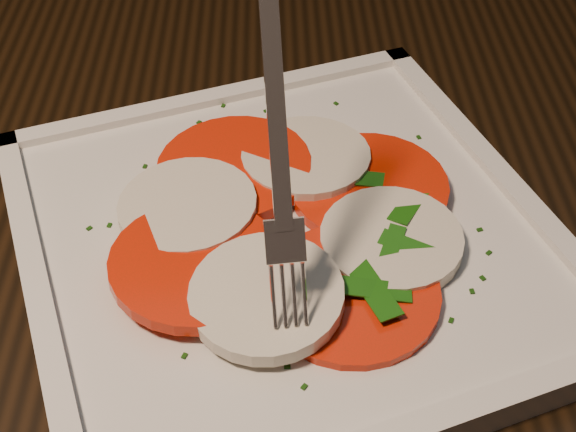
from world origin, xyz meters
The scene contains 4 objects.
table centered at (-0.14, -0.27, 0.65)m, with size 1.26×0.90×0.75m.
plate centered at (-0.06, -0.31, 0.76)m, with size 0.32×0.32×0.01m, color silver.
caprese_salad centered at (-0.06, -0.31, 0.77)m, with size 0.25×0.26×0.02m.
fork centered at (-0.06, -0.33, 0.87)m, with size 0.04×0.10×0.16m, color white, non-canonical shape.
Camera 1 is at (-0.09, -0.66, 1.12)m, focal length 50.00 mm.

